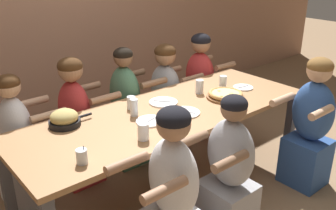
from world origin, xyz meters
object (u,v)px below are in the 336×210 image
(diner_far_right, at_px, (200,89))
(pizza_board_main, at_px, (225,95))
(empty_plate_c, at_px, (150,121))
(diner_far_midright, at_px, (166,100))
(empty_plate_a, at_px, (185,112))
(empty_plate_d, at_px, (163,102))
(cocktail_glass_blue, at_px, (82,157))
(diner_near_right, at_px, (310,128))
(drinking_glass_e, at_px, (200,87))
(diner_near_center, at_px, (228,177))
(diner_far_center, at_px, (126,112))
(diner_near_midleft, at_px, (173,202))
(diner_far_left, at_px, (19,148))
(drinking_glass_d, at_px, (134,108))
(drinking_glass_c, at_px, (131,103))
(empty_plate_b, at_px, (243,87))
(drinking_glass_b, at_px, (223,83))
(skillet_bowl, at_px, (64,119))
(diner_far_midleft, at_px, (77,126))
(drinking_glass_a, at_px, (143,132))

(diner_far_right, bearing_deg, pizza_board_main, -30.60)
(empty_plate_c, relative_size, diner_far_midright, 0.19)
(empty_plate_a, distance_m, empty_plate_d, 0.27)
(cocktail_glass_blue, height_order, diner_near_right, diner_near_right)
(drinking_glass_e, distance_m, diner_near_center, 0.97)
(diner_far_right, bearing_deg, drinking_glass_e, -45.17)
(empty_plate_d, xyz_separation_m, diner_far_center, (-0.04, 0.50, -0.25))
(diner_near_midleft, distance_m, diner_far_left, 1.39)
(empty_plate_a, height_order, drinking_glass_d, drinking_glass_d)
(drinking_glass_e, bearing_deg, drinking_glass_c, 171.65)
(empty_plate_b, distance_m, diner_far_left, 1.98)
(drinking_glass_b, height_order, diner_far_right, diner_far_right)
(empty_plate_d, bearing_deg, diner_far_right, 28.65)
(empty_plate_b, height_order, diner_near_center, diner_near_center)
(empty_plate_c, relative_size, diner_far_right, 0.19)
(cocktail_glass_blue, relative_size, drinking_glass_c, 1.11)
(cocktail_glass_blue, distance_m, diner_far_right, 2.12)
(drinking_glass_e, bearing_deg, empty_plate_c, -164.36)
(empty_plate_d, distance_m, drinking_glass_d, 0.34)
(skillet_bowl, xyz_separation_m, empty_plate_c, (0.50, -0.35, -0.05))
(empty_plate_d, bearing_deg, diner_far_midleft, 137.47)
(pizza_board_main, xyz_separation_m, drinking_glass_a, (-0.98, -0.16, 0.02))
(drinking_glass_b, bearing_deg, diner_far_midright, 106.54)
(cocktail_glass_blue, relative_size, diner_near_right, 0.10)
(empty_plate_c, distance_m, drinking_glass_e, 0.72)
(empty_plate_c, distance_m, diner_far_midleft, 0.80)
(drinking_glass_c, distance_m, drinking_glass_d, 0.14)
(skillet_bowl, relative_size, empty_plate_b, 1.82)
(skillet_bowl, relative_size, diner_far_left, 0.30)
(empty_plate_a, height_order, diner_far_center, diner_far_center)
(diner_near_right, relative_size, diner_far_left, 1.05)
(drinking_glass_b, height_order, drinking_glass_e, drinking_glass_b)
(drinking_glass_c, bearing_deg, pizza_board_main, -23.47)
(drinking_glass_c, height_order, drinking_glass_d, drinking_glass_d)
(diner_far_midright, bearing_deg, drinking_glass_d, -54.14)
(diner_near_right, height_order, diner_far_midleft, diner_near_right)
(cocktail_glass_blue, bearing_deg, drinking_glass_b, 11.75)
(drinking_glass_a, height_order, drinking_glass_e, drinking_glass_e)
(empty_plate_c, bearing_deg, empty_plate_d, 35.88)
(empty_plate_d, relative_size, drinking_glass_c, 2.32)
(drinking_glass_b, xyz_separation_m, diner_near_center, (-0.71, -0.72, -0.33))
(drinking_glass_c, bearing_deg, diner_far_midleft, 122.61)
(drinking_glass_d, height_order, diner_far_midright, diner_far_midright)
(cocktail_glass_blue, distance_m, diner_near_center, 1.01)
(empty_plate_c, xyz_separation_m, diner_near_center, (0.22, -0.59, -0.28))
(empty_plate_b, relative_size, diner_far_right, 0.16)
(diner_far_midright, bearing_deg, diner_near_midleft, -38.20)
(empty_plate_b, xyz_separation_m, diner_far_right, (0.14, 0.70, -0.24))
(diner_far_midright, xyz_separation_m, diner_far_right, (0.48, 0.00, 0.01))
(empty_plate_b, height_order, empty_plate_c, same)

